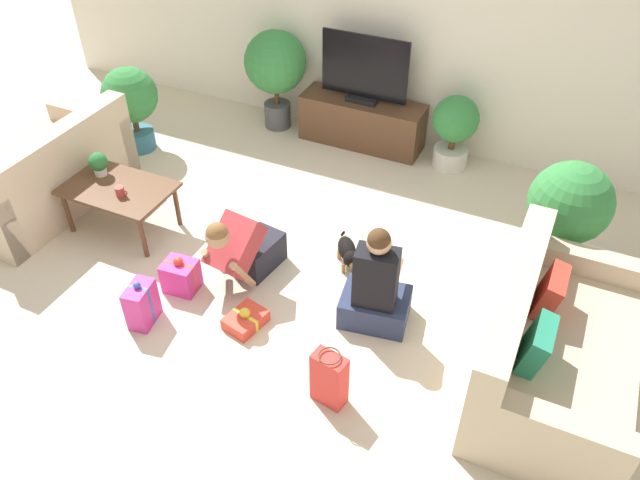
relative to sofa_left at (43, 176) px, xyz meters
name	(u,v)px	position (x,y,z in m)	size (l,w,h in m)	color
ground_plane	(263,271)	(2.37, 0.00, -0.31)	(16.00, 16.00, 0.00)	beige
wall_back	(381,20)	(2.37, 2.63, 0.99)	(8.40, 0.06, 2.60)	silver
sofa_left	(43,176)	(0.00, 0.00, 0.00)	(0.95, 1.71, 0.87)	#C6B293
sofa_right	(552,352)	(4.74, -0.16, 0.00)	(0.95, 1.71, 0.87)	#C6B293
coffee_table	(118,192)	(0.93, -0.01, 0.10)	(0.96, 0.62, 0.45)	brown
tv_console	(362,122)	(2.32, 2.34, -0.05)	(1.35, 0.43, 0.52)	brown
tv	(364,72)	(2.32, 2.34, 0.53)	(0.95, 0.20, 0.72)	black
potted_plant_back_right	(454,127)	(3.35, 2.29, 0.16)	(0.47, 0.47, 0.80)	beige
potted_plant_corner_right	(570,205)	(4.60, 1.04, 0.40)	(0.66, 0.66, 1.06)	#336B84
potted_plant_back_left	(275,66)	(1.30, 2.29, 0.43)	(0.68, 0.68, 1.12)	#4C4C51
potted_plant_corner_left	(131,100)	(0.15, 1.21, 0.27)	(0.58, 0.58, 0.93)	#336B84
person_kneeling	(243,248)	(2.28, -0.13, 0.02)	(0.42, 0.78, 0.76)	#23232D
person_sitting	(376,289)	(3.44, -0.12, 0.02)	(0.58, 0.53, 0.93)	#283351
dog	(348,252)	(3.01, 0.34, -0.12)	(0.31, 0.40, 0.29)	black
gift_box_a	(142,304)	(1.81, -0.89, -0.13)	(0.21, 0.29, 0.41)	#CC3389
gift_box_b	(246,319)	(2.55, -0.59, -0.25)	(0.30, 0.35, 0.17)	red
gift_box_c	(181,276)	(1.87, -0.46, -0.17)	(0.29, 0.25, 0.33)	#CC3389
gift_bag_a	(329,379)	(3.43, -0.96, -0.08)	(0.26, 0.18, 0.46)	red
mug	(120,191)	(1.04, -0.09, 0.19)	(0.12, 0.08, 0.09)	#B23D38
tabletop_plant	(98,163)	(0.66, 0.10, 0.27)	(0.17, 0.17, 0.22)	beige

